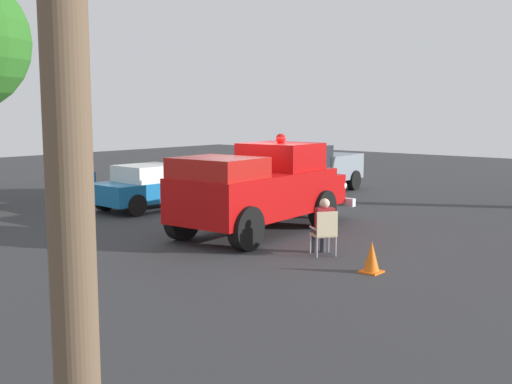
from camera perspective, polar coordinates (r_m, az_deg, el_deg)
ground_plane at (r=17.04m, az=-0.12°, el=-3.36°), size 60.00×60.00×0.00m
vintage_fire_truck at (r=16.36m, az=0.48°, el=0.42°), size 6.09×2.69×2.59m
classic_hot_rod at (r=20.76m, az=-9.10°, el=0.59°), size 4.42×2.03×1.46m
parked_pickup at (r=24.46m, az=5.42°, el=2.26°), size 4.92×2.32×1.90m
lawn_chair_near_truck at (r=13.81m, az=6.37°, el=-3.49°), size 0.68×0.69×1.02m
lawn_chair_by_car at (r=19.68m, az=2.71°, el=-0.16°), size 0.69×0.69×1.02m
lawn_chair_spare at (r=22.88m, az=-14.69°, el=0.68°), size 0.61×0.60×1.02m
spectator_seated at (r=13.91m, az=6.19°, el=-2.96°), size 0.61×0.65×1.29m
utility_pole at (r=3.51m, az=-17.14°, el=10.44°), size 1.14×1.42×6.56m
traffic_cone at (r=12.63m, az=10.58°, el=-5.94°), size 0.40×0.40×0.64m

